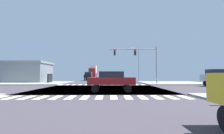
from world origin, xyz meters
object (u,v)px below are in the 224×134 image
object	(u,v)px
street_lamp	(138,61)
bank_building	(16,72)
suv_crossing_2	(220,76)
sedan_leading_2	(111,80)
traffic_signal_mast	(137,56)
box_truck_middle_2	(93,72)
suv_queued_3	(89,76)

from	to	relation	value
street_lamp	bank_building	size ratio (longest dim) A/B	0.56
suv_crossing_2	sedan_leading_2	world-z (taller)	suv_crossing_2
traffic_signal_mast	bank_building	bearing A→B (deg)	162.24
suv_crossing_2	box_truck_middle_2	xyz separation A→B (m)	(-21.18, 34.68, 1.17)
traffic_signal_mast	sedan_leading_2	size ratio (longest dim) A/B	1.84
bank_building	box_truck_middle_2	bearing A→B (deg)	59.31
suv_queued_3	street_lamp	bearing A→B (deg)	153.95
street_lamp	box_truck_middle_2	size ratio (longest dim) A/B	1.14
traffic_signal_mast	bank_building	xyz separation A→B (m)	(-24.02, 7.69, -2.48)
suv_crossing_2	suv_queued_3	bearing A→B (deg)	-137.84
sedan_leading_2	box_truck_middle_2	world-z (taller)	box_truck_middle_2
bank_building	street_lamp	bearing A→B (deg)	11.31
sedan_leading_2	box_truck_middle_2	distance (m)	42.15
suv_crossing_2	street_lamp	bearing A→B (deg)	-153.87
suv_crossing_2	sedan_leading_2	size ratio (longest dim) A/B	1.07
suv_crossing_2	suv_queued_3	distance (m)	31.56
traffic_signal_mast	street_lamp	world-z (taller)	street_lamp
bank_building	suv_crossing_2	xyz separation A→B (m)	(34.71, -11.89, -0.75)
suv_queued_3	box_truck_middle_2	distance (m)	11.35
bank_building	suv_queued_3	distance (m)	17.77
traffic_signal_mast	suv_queued_3	size ratio (longest dim) A/B	1.72
traffic_signal_mast	bank_building	size ratio (longest dim) A/B	0.54
suv_crossing_2	box_truck_middle_2	distance (m)	40.65
traffic_signal_mast	sedan_leading_2	bearing A→B (deg)	-111.33
suv_crossing_2	sedan_leading_2	bearing A→B (deg)	-65.08
bank_building	sedan_leading_2	xyz separation A→B (m)	(19.64, -18.89, -1.03)
suv_crossing_2	box_truck_middle_2	world-z (taller)	box_truck_middle_2
traffic_signal_mast	suv_crossing_2	world-z (taller)	traffic_signal_mast
bank_building	sedan_leading_2	world-z (taller)	bank_building
bank_building	box_truck_middle_2	size ratio (longest dim) A/B	2.04
suv_queued_3	box_truck_middle_2	world-z (taller)	box_truck_middle_2
suv_crossing_2	sedan_leading_2	distance (m)	16.61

